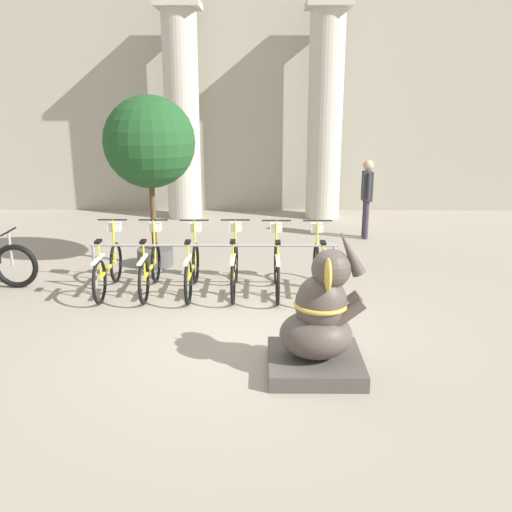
% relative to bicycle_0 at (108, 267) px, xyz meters
% --- Properties ---
extents(ground_plane, '(60.00, 60.00, 0.00)m').
position_rel_bicycle_0_xyz_m(ground_plane, '(2.26, -1.87, -0.42)').
color(ground_plane, gray).
extents(building_facade, '(20.00, 0.20, 6.00)m').
position_rel_bicycle_0_xyz_m(building_facade, '(2.26, 6.73, 2.58)').
color(building_facade, '#A39E8E').
rests_on(building_facade, ground_plane).
extents(column_left, '(1.07, 1.07, 5.16)m').
position_rel_bicycle_0_xyz_m(column_left, '(0.49, 5.73, 2.21)').
color(column_left, '#BCB7A8').
rests_on(column_left, ground_plane).
extents(column_right, '(1.07, 1.07, 5.16)m').
position_rel_bicycle_0_xyz_m(column_right, '(4.02, 5.73, 2.21)').
color(column_right, '#BCB7A8').
rests_on(column_right, ground_plane).
extents(bike_rack, '(3.97, 0.05, 0.77)m').
position_rel_bicycle_0_xyz_m(bike_rack, '(1.69, 0.08, 0.19)').
color(bike_rack, gray).
rests_on(bike_rack, ground_plane).
extents(bicycle_0, '(0.48, 1.71, 1.10)m').
position_rel_bicycle_0_xyz_m(bicycle_0, '(0.00, 0.00, 0.00)').
color(bicycle_0, black).
rests_on(bicycle_0, ground_plane).
extents(bicycle_1, '(0.48, 1.71, 1.10)m').
position_rel_bicycle_0_xyz_m(bicycle_1, '(0.67, -0.00, 0.00)').
color(bicycle_1, black).
rests_on(bicycle_1, ground_plane).
extents(bicycle_2, '(0.48, 1.71, 1.10)m').
position_rel_bicycle_0_xyz_m(bicycle_2, '(1.35, -0.02, 0.00)').
color(bicycle_2, black).
rests_on(bicycle_2, ground_plane).
extents(bicycle_3, '(0.48, 1.71, 1.10)m').
position_rel_bicycle_0_xyz_m(bicycle_3, '(2.02, 0.00, 0.00)').
color(bicycle_3, black).
rests_on(bicycle_3, ground_plane).
extents(bicycle_4, '(0.48, 1.71, 1.10)m').
position_rel_bicycle_0_xyz_m(bicycle_4, '(2.70, -0.04, 0.00)').
color(bicycle_4, black).
rests_on(bicycle_4, ground_plane).
extents(bicycle_5, '(0.48, 1.71, 1.10)m').
position_rel_bicycle_0_xyz_m(bicycle_5, '(3.37, -0.04, 0.00)').
color(bicycle_5, black).
rests_on(bicycle_5, ground_plane).
extents(elephant_statue, '(1.08, 1.08, 1.70)m').
position_rel_bicycle_0_xyz_m(elephant_statue, '(3.11, -2.71, 0.16)').
color(elephant_statue, '#4C4742').
rests_on(elephant_statue, ground_plane).
extents(person_pedestrian, '(0.23, 0.47, 1.72)m').
position_rel_bicycle_0_xyz_m(person_pedestrian, '(4.74, 3.55, 0.62)').
color(person_pedestrian, '#383342').
rests_on(person_pedestrian, ground_plane).
extents(potted_tree, '(1.62, 1.62, 3.08)m').
position_rel_bicycle_0_xyz_m(potted_tree, '(0.49, 1.43, 1.78)').
color(potted_tree, '#4C4C4C').
rests_on(potted_tree, ground_plane).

